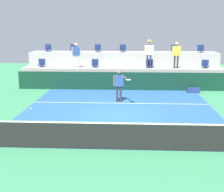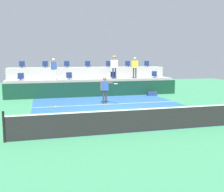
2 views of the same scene
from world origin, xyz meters
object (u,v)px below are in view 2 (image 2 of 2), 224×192
object	(u,v)px
stadium_chair_upper_far_left	(22,65)
stadium_chair_upper_far_right	(147,64)
spectator_with_hat	(114,64)
spectator_leaning_on_rail	(135,66)
stadium_chair_lower_far_right	(155,75)
stadium_chair_upper_mid_left	(67,65)
tennis_ball	(55,107)
equipment_bag	(152,94)
stadium_chair_upper_left	(45,65)
stadium_chair_upper_mid_right	(109,64)
spectator_in_white	(54,67)
tennis_player	(105,87)
stadium_chair_lower_far_left	(21,77)
stadium_chair_lower_left	(69,76)
stadium_chair_upper_right	(128,64)
stadium_chair_upper_center	(88,65)
stadium_chair_lower_right	(114,76)

from	to	relation	value
stadium_chair_upper_far_left	stadium_chair_upper_far_right	xyz separation A→B (m)	(10.69, 0.00, 0.00)
spectator_with_hat	spectator_leaning_on_rail	size ratio (longest dim) A/B	1.07
stadium_chair_lower_far_right	stadium_chair_upper_mid_left	xyz separation A→B (m)	(-7.11, 1.80, 0.85)
tennis_ball	equipment_bag	size ratio (longest dim) A/B	0.09
stadium_chair_upper_left	stadium_chair_upper_mid_right	xyz separation A→B (m)	(5.33, 0.00, 0.00)
spectator_in_white	stadium_chair_upper_mid_right	bearing A→B (deg)	24.65
tennis_player	spectator_with_hat	world-z (taller)	spectator_with_hat
stadium_chair_upper_mid_left	stadium_chair_lower_far_right	bearing A→B (deg)	-14.20
equipment_bag	stadium_chair_lower_far_left	bearing A→B (deg)	168.76
stadium_chair_upper_mid_right	spectator_in_white	world-z (taller)	spectator_in_white
tennis_player	spectator_leaning_on_rail	size ratio (longest dim) A/B	1.01
stadium_chair_lower_left	stadium_chair_lower_far_right	size ratio (longest dim) A/B	1.00
stadium_chair_lower_left	stadium_chair_upper_left	size ratio (longest dim) A/B	1.00
spectator_leaning_on_rail	spectator_in_white	bearing A→B (deg)	180.00
tennis_ball	stadium_chair_upper_mid_right	bearing A→B (deg)	64.43
stadium_chair_upper_far_left	stadium_chair_upper_right	distance (m)	8.88
stadium_chair_upper_center	stadium_chair_upper_far_left	bearing A→B (deg)	180.00
spectator_with_hat	equipment_bag	world-z (taller)	spectator_with_hat
stadium_chair_upper_left	equipment_bag	size ratio (longest dim) A/B	0.68
stadium_chair_lower_far_right	stadium_chair_upper_far_left	world-z (taller)	stadium_chair_upper_far_left
stadium_chair_upper_left	stadium_chair_upper_far_right	xyz separation A→B (m)	(8.89, 0.00, 0.00)
stadium_chair_upper_right	spectator_with_hat	distance (m)	2.87
stadium_chair_lower_far_left	stadium_chair_upper_left	world-z (taller)	stadium_chair_upper_left
stadium_chair_lower_right	stadium_chair_upper_center	bearing A→B (deg)	134.61
stadium_chair_lower_left	stadium_chair_upper_mid_left	world-z (taller)	stadium_chair_upper_mid_left
stadium_chair_upper_center	tennis_ball	distance (m)	11.39
stadium_chair_upper_right	tennis_player	world-z (taller)	stadium_chair_upper_right
stadium_chair_upper_left	tennis_player	size ratio (longest dim) A/B	0.31
stadium_chair_upper_far_left	equipment_bag	bearing A→B (deg)	-21.13
stadium_chair_upper_left	tennis_player	distance (m)	7.33
stadium_chair_upper_right	stadium_chair_upper_far_right	distance (m)	1.81
stadium_chair_upper_right	spectator_in_white	distance (m)	6.87
stadium_chair_upper_far_right	tennis_player	xyz separation A→B (m)	(-5.43, -6.33, -1.28)
stadium_chair_lower_far_right	spectator_with_hat	size ratio (longest dim) A/B	0.29
stadium_chair_lower_right	spectator_leaning_on_rail	xyz separation A→B (m)	(1.65, -0.38, 0.79)
stadium_chair_lower_left	tennis_ball	bearing A→B (deg)	-99.84
stadium_chair_lower_right	stadium_chair_upper_center	xyz separation A→B (m)	(-1.78, 1.80, 0.85)
stadium_chair_upper_center	stadium_chair_upper_mid_right	xyz separation A→B (m)	(1.82, 0.00, 0.00)
tennis_player	spectator_with_hat	xyz separation A→B (m)	(1.75, 4.15, 1.33)
stadium_chair_lower_far_right	spectator_in_white	distance (m)	8.33
spectator_in_white	stadium_chair_lower_far_left	bearing A→B (deg)	170.83
stadium_chair_lower_right	spectator_with_hat	size ratio (longest dim) A/B	0.29
stadium_chair_lower_right	equipment_bag	xyz separation A→B (m)	(2.53, -1.91, -1.31)
spectator_in_white	tennis_player	bearing A→B (deg)	-55.02
tennis_player	stadium_chair_upper_left	bearing A→B (deg)	118.72
spectator_with_hat	tennis_ball	size ratio (longest dim) A/B	26.43
tennis_player	stadium_chair_upper_mid_left	bearing A→B (deg)	105.29
stadium_chair_upper_far_right	equipment_bag	xyz separation A→B (m)	(-1.09, -3.71, -2.16)
spectator_leaning_on_rail	tennis_ball	bearing A→B (deg)	-128.18
stadium_chair_lower_right	stadium_chair_upper_far_right	world-z (taller)	stadium_chair_upper_far_right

